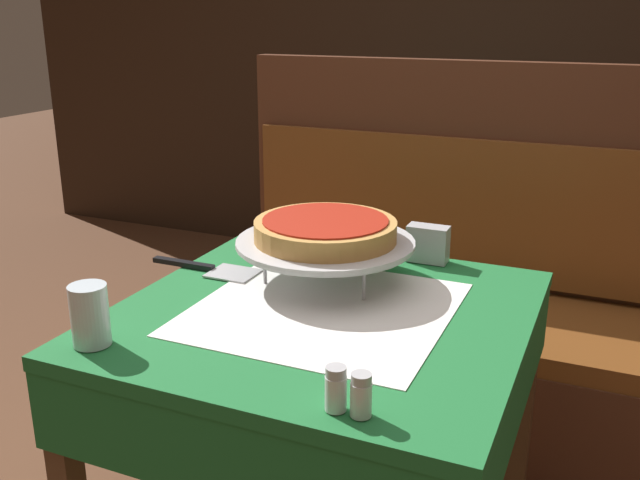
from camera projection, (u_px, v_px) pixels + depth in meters
name	position (u px, v px, depth m)	size (l,w,h in m)	color
dining_table_front	(323.00, 357.00, 1.52)	(0.83, 0.83, 0.77)	#1E6B33
dining_table_rear	(441.00, 174.00, 3.23)	(0.79, 0.79, 0.76)	#1E6B33
booth_bench	(436.00, 339.00, 2.30)	(1.44, 0.53, 1.21)	#4C2819
back_wall_panel	(521.00, 43.00, 3.46)	(6.00, 0.04, 2.40)	black
pizza_pan_stand	(325.00, 244.00, 1.60)	(0.40, 0.40, 0.10)	#ADADB2
deep_dish_pizza	(325.00, 230.00, 1.59)	(0.32, 0.32, 0.05)	#C68E47
pizza_server	(208.00, 268.00, 1.70)	(0.28, 0.09, 0.01)	#BCBCC1
water_glass_near	(90.00, 315.00, 1.30)	(0.07, 0.07, 0.12)	silver
salt_shaker	(336.00, 389.00, 1.10)	(0.03, 0.03, 0.07)	silver
pepper_shaker	(361.00, 395.00, 1.08)	(0.03, 0.03, 0.07)	silver
napkin_holder	(428.00, 244.00, 1.74)	(0.10, 0.05, 0.09)	#B2B2B7
condiment_caddy	(438.00, 138.00, 3.27)	(0.15, 0.15, 0.16)	black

